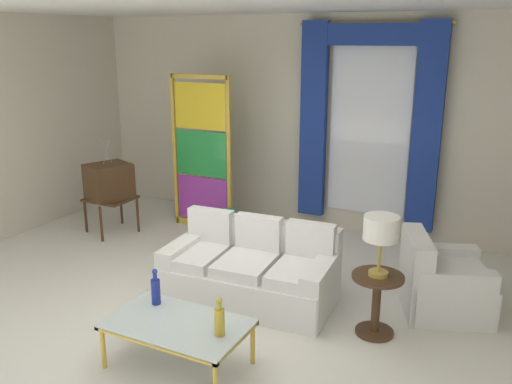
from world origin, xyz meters
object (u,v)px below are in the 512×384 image
armchair_white (440,284)px  stained_glass_divider (202,157)px  bottle_crystal_tall (219,320)px  table_lamp_brass (381,231)px  peacock_figurine (224,225)px  vintage_tv (109,183)px  coffee_table (178,326)px  round_side_table (376,299)px  couch_white_long (253,270)px  bottle_blue_decanter (156,290)px

armchair_white → stained_glass_divider: (-3.47, 1.04, 0.77)m
bottle_crystal_tall → table_lamp_brass: 1.65m
peacock_figurine → vintage_tv: bearing=-164.4°
coffee_table → peacock_figurine: (-1.12, 2.72, -0.15)m
bottle_crystal_tall → round_side_table: bottle_crystal_tall is taller
bottle_crystal_tall → round_side_table: 1.59m
vintage_tv → armchair_white: bearing=-3.6°
table_lamp_brass → bottle_crystal_tall: bearing=-126.5°
armchair_white → vintage_tv: bearing=176.4°
vintage_tv → stained_glass_divider: size_ratio=0.61×
couch_white_long → bottle_crystal_tall: (0.43, -1.41, 0.24)m
bottle_blue_decanter → vintage_tv: 3.15m
bottle_crystal_tall → round_side_table: (0.94, 1.27, -0.19)m
armchair_white → peacock_figurine: (-2.93, 0.73, -0.07)m
stained_glass_divider → peacock_figurine: 1.04m
bottle_blue_decanter → vintage_tv: vintage_tv is taller
coffee_table → round_side_table: 1.85m
bottle_crystal_tall → coffee_table: bearing=178.9°
bottle_blue_decanter → round_side_table: bottle_blue_decanter is taller
coffee_table → bottle_blue_decanter: (-0.35, 0.19, 0.17)m
coffee_table → peacock_figurine: bearing=112.4°
coffee_table → table_lamp_brass: table_lamp_brass is taller
round_side_table → coffee_table: bearing=-137.0°
round_side_table → stained_glass_divider: bearing=149.5°
bottle_crystal_tall → armchair_white: 2.45m
coffee_table → armchair_white: size_ratio=1.12×
bottle_crystal_tall → vintage_tv: size_ratio=0.24×
coffee_table → vintage_tv: bearing=140.0°
stained_glass_divider → peacock_figurine: size_ratio=3.67×
peacock_figurine → stained_glass_divider: bearing=149.9°
couch_white_long → bottle_blue_decanter: (-0.34, -1.22, 0.24)m
vintage_tv → table_lamp_brass: (4.06, -1.02, 0.30)m
couch_white_long → armchair_white: couch_white_long is taller
couch_white_long → vintage_tv: 2.86m
bottle_crystal_tall → armchair_white: bearing=55.0°
couch_white_long → bottle_blue_decanter: size_ratio=5.43×
coffee_table → round_side_table: size_ratio=1.97×
couch_white_long → bottle_crystal_tall: 1.50m
couch_white_long → table_lamp_brass: (1.37, -0.15, 0.72)m
bottle_crystal_tall → stained_glass_divider: (-2.07, 3.04, 0.52)m
bottle_crystal_tall → armchair_white: size_ratio=0.31×
bottle_blue_decanter → peacock_figurine: bottle_blue_decanter is taller
table_lamp_brass → vintage_tv: bearing=166.0°
couch_white_long → vintage_tv: (-2.70, 0.87, 0.42)m
couch_white_long → stained_glass_divider: (-1.64, 1.63, 0.75)m
couch_white_long → armchair_white: 1.92m
coffee_table → armchair_white: armchair_white is taller
armchair_white → stained_glass_divider: stained_glass_divider is taller
armchair_white → bottle_blue_decanter: bearing=-140.2°
table_lamp_brass → peacock_figurine: bearing=149.4°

